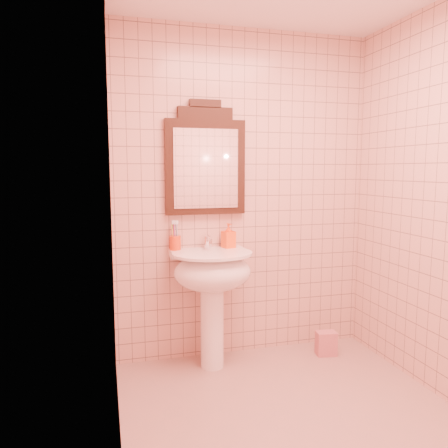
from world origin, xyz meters
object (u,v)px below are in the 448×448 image
object	(u,v)px
pedestal_sink	(212,280)
mirror	(205,162)
towel	(326,343)
soap_dispenser	(228,236)
toothbrush_cup	(175,242)

from	to	relation	value
pedestal_sink	mirror	size ratio (longest dim) A/B	1.03
pedestal_sink	towel	bearing A→B (deg)	-1.84
mirror	soap_dispenser	size ratio (longest dim) A/B	4.47
toothbrush_cup	soap_dispenser	bearing A→B (deg)	-3.10
pedestal_sink	toothbrush_cup	bearing A→B (deg)	144.94
mirror	toothbrush_cup	distance (m)	0.64
toothbrush_cup	towel	world-z (taller)	toothbrush_cup
mirror	soap_dispenser	bearing A→B (deg)	-18.52
mirror	towel	xyz separation A→B (m)	(0.91, -0.23, -1.41)
soap_dispenser	towel	xyz separation A→B (m)	(0.75, -0.18, -0.86)
soap_dispenser	towel	world-z (taller)	soap_dispenser
mirror	toothbrush_cup	bearing A→B (deg)	-172.22
pedestal_sink	towel	xyz separation A→B (m)	(0.91, -0.03, -0.57)
toothbrush_cup	soap_dispenser	distance (m)	0.41
soap_dispenser	toothbrush_cup	bearing A→B (deg)	161.57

